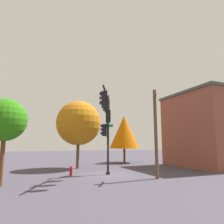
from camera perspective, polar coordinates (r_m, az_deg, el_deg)
ground_plane at (r=18.86m, az=-1.16°, el=-17.12°), size 120.00×120.00×0.00m
signal_pole_assembly at (r=17.43m, az=-1.63°, el=-1.22°), size 5.45×2.62×7.13m
utility_pole at (r=16.82m, az=12.20°, el=-5.27°), size 1.65×0.95×7.13m
fire_hydrant at (r=18.40m, az=-11.45°, el=-15.87°), size 0.33×0.24×0.83m
tree_near at (r=29.70m, az=3.44°, el=-5.58°), size 4.26×4.26×6.76m
tree_mid at (r=23.32m, az=-9.38°, el=-3.08°), size 5.01×5.01×7.52m
tree_far at (r=15.50m, az=-27.86°, el=-2.04°), size 2.88×2.88×5.75m
brick_building at (r=27.26m, az=24.85°, el=-4.42°), size 8.98×7.05×8.84m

